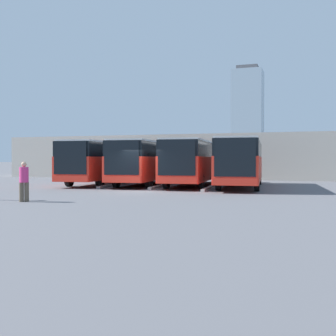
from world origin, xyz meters
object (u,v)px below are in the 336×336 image
Objects in this scene: bus_0 at (241,161)px; bus_2 at (147,161)px; bus_1 at (193,161)px; bus_3 at (103,161)px; pedestrian at (24,180)px.

bus_0 is 7.21m from bus_2.
bus_1 and bus_3 have the same top height.
pedestrian is at bearing 82.49° from bus_2.
bus_0 reaches higher than pedestrian.
bus_1 is at bearing -143.38° from pedestrian.
bus_3 is (10.76, -0.66, 0.00)m from bus_0.
bus_2 is at bearing -10.67° from bus_0.
bus_1 is 3.59m from bus_2.
bus_0 and bus_3 have the same top height.
bus_0 is at bearing 169.33° from bus_2.
bus_3 is at bearing -114.01° from pedestrian.
bus_2 and bus_3 have the same top height.
bus_0 is 3.66m from bus_1.
bus_2 is 6.46× the size of pedestrian.
bus_0 is 1.00× the size of bus_2.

